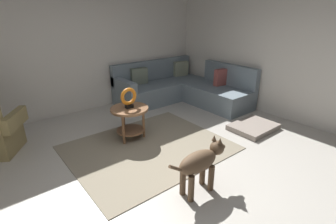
# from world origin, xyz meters

# --- Properties ---
(ground_plane) EXTENTS (6.00, 6.00, 0.10)m
(ground_plane) POSITION_xyz_m (0.00, 0.00, -0.05)
(ground_plane) COLOR #B7B2A8
(wall_back) EXTENTS (6.00, 0.12, 2.70)m
(wall_back) POSITION_xyz_m (0.00, 2.94, 1.35)
(wall_back) COLOR silver
(wall_back) RESTS_ON ground_plane
(wall_right) EXTENTS (0.12, 6.00, 2.70)m
(wall_right) POSITION_xyz_m (2.94, 0.00, 1.35)
(wall_right) COLOR silver
(wall_right) RESTS_ON ground_plane
(area_rug) EXTENTS (2.30, 1.90, 0.01)m
(area_rug) POSITION_xyz_m (0.15, 0.70, 0.01)
(area_rug) COLOR gray
(area_rug) RESTS_ON ground_plane
(sectional_couch) EXTENTS (2.20, 2.25, 0.88)m
(sectional_couch) POSITION_xyz_m (1.99, 2.01, 0.29)
(sectional_couch) COLOR slate
(sectional_couch) RESTS_ON ground_plane
(side_table) EXTENTS (0.60, 0.60, 0.54)m
(side_table) POSITION_xyz_m (0.10, 1.14, 0.42)
(side_table) COLOR brown
(side_table) RESTS_ON ground_plane
(torus_sculpture) EXTENTS (0.28, 0.08, 0.33)m
(torus_sculpture) POSITION_xyz_m (0.10, 1.14, 0.71)
(torus_sculpture) COLOR black
(torus_sculpture) RESTS_ON side_table
(dog_bed_mat) EXTENTS (0.80, 0.60, 0.09)m
(dog_bed_mat) POSITION_xyz_m (1.98, 0.08, 0.04)
(dog_bed_mat) COLOR gray
(dog_bed_mat) RESTS_ON ground_plane
(dog) EXTENTS (0.85, 0.23, 0.63)m
(dog) POSITION_xyz_m (0.05, -0.48, 0.38)
(dog) COLOR brown
(dog) RESTS_ON ground_plane
(dog_toy_ball) EXTENTS (0.10, 0.10, 0.10)m
(dog_toy_ball) POSITION_xyz_m (0.16, -0.14, 0.05)
(dog_toy_ball) COLOR red
(dog_toy_ball) RESTS_ON ground_plane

